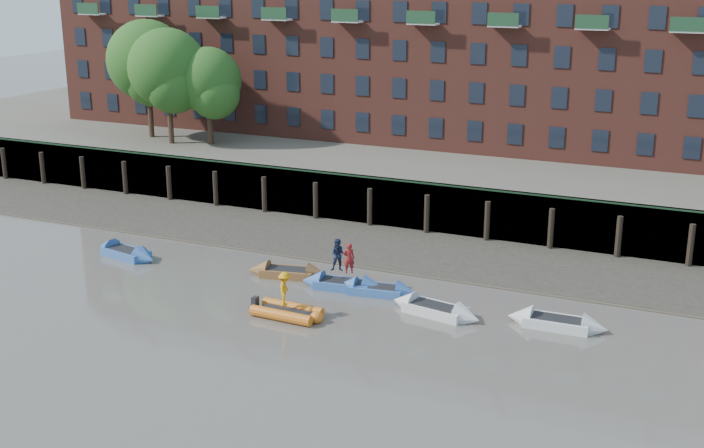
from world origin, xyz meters
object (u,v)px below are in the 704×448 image
Objects in this scene: rowboat_6 at (557,323)px; rowboat_2 at (288,273)px; rib_tender at (290,312)px; person_rower_a at (349,258)px; rowboat_0 at (126,253)px; person_rower_b at (338,255)px; rowboat_5 at (435,310)px; rowboat_4 at (376,290)px; rowboat_3 at (343,285)px; person_rib_crew at (285,289)px.

rowboat_2 is at bearing 174.68° from rowboat_6.
rowboat_2 is 5.90m from rib_tender.
person_rower_a reaches higher than rowboat_6.
rowboat_6 is 13.03m from rib_tender.
rowboat_6 is at bearing 11.71° from rowboat_0.
rowboat_6 is at bearing -23.92° from person_rower_b.
person_rower_a is (-5.39, 1.44, 1.51)m from rowboat_5.
person_rower_a is at bearing 170.21° from rowboat_4.
person_rower_a reaches higher than rowboat_3.
person_rower_b is at bearing 14.41° from rowboat_0.
rowboat_4 is at bearing -16.38° from rowboat_2.
rowboat_4 is 2.75× the size of person_rower_a.
person_rib_crew is at bearing -176.80° from rib_tender.
rowboat_0 is 1.03× the size of rowboat_2.
rowboat_0 reaches higher than rib_tender.
person_rower_b is (3.27, -0.33, 1.58)m from rowboat_2.
rowboat_5 is 7.26m from rib_tender.
person_rib_crew reaches higher than rib_tender.
rowboat_2 reaches higher than rib_tender.
person_rib_crew is (2.62, -5.17, 1.23)m from rowboat_2.
rib_tender is (-0.76, -4.68, 0.03)m from rowboat_3.
person_rower_b is at bearing 168.47° from rowboat_4.
rowboat_3 is 1.62m from person_rower_b.
person_rower_a is at bearing 175.54° from rowboat_5.
person_rower_a is at bearing 175.46° from rowboat_6.
rowboat_5 is 2.82× the size of person_rower_b.
rowboat_2 is 0.99× the size of rowboat_6.
rowboat_4 is 0.96× the size of rowboat_6.
rib_tender is at bearing -142.37° from rowboat_5.
person_rower_a is (1.07, 4.75, 1.49)m from rib_tender.
rib_tender is at bearing 43.61° from person_rower_a.
rib_tender is 5.09m from person_rower_b.
rowboat_0 is 19.80m from rowboat_5.
person_rower_a is 0.67m from person_rower_b.
rowboat_6 is at bearing 18.78° from rowboat_5.
rowboat_0 is at bearing 173.43° from rowboat_4.
rowboat_0 is at bearing 52.80° from person_rib_crew.
rowboat_5 is 6.43m from person_rower_b.
person_rower_b is at bearing 87.41° from rib_tender.
rowboat_6 is (11.59, -0.51, 0.01)m from rowboat_3.
person_rower_b is at bearing -17.41° from rowboat_2.
rowboat_6 is at bearing 143.31° from person_rower_a.
rowboat_3 reaches higher than rowboat_2.
rowboat_3 is at bearing -19.80° from person_rower_a.
rib_tender is 5.09m from person_rower_a.
rowboat_6 is 13.31m from person_rib_crew.
rowboat_4 is at bearing 144.83° from person_rower_a.
rib_tender is 2.05× the size of person_rower_b.
rowboat_0 is 1.07× the size of rowboat_4.
rowboat_6 is at bearing -15.47° from rowboat_2.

